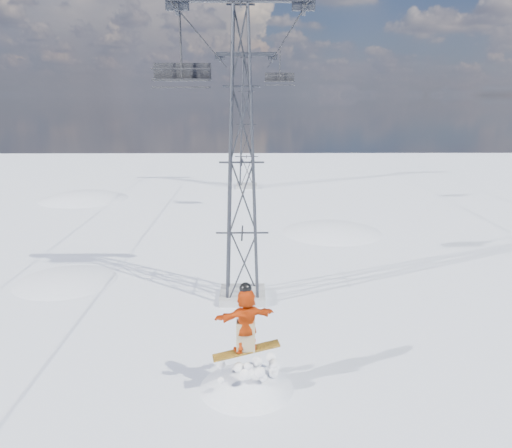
# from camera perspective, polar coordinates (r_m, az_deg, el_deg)

# --- Properties ---
(ground) EXTENTS (120.00, 120.00, 0.00)m
(ground) POSITION_cam_1_polar(r_m,az_deg,el_deg) (13.37, -5.79, -22.02)
(ground) COLOR white
(ground) RESTS_ON ground
(snow_terrain) EXTENTS (39.00, 37.00, 22.00)m
(snow_terrain) POSITION_cam_1_polar(r_m,az_deg,el_deg) (36.91, -10.07, -14.10)
(snow_terrain) COLOR white
(snow_terrain) RESTS_ON ground
(lift_tower_near) EXTENTS (5.20, 1.80, 11.43)m
(lift_tower_near) POSITION_cam_1_polar(r_m,az_deg,el_deg) (18.86, -1.65, 6.96)
(lift_tower_near) COLOR #999999
(lift_tower_near) RESTS_ON ground
(lift_tower_far) EXTENTS (5.20, 1.80, 11.43)m
(lift_tower_far) POSITION_cam_1_polar(r_m,az_deg,el_deg) (43.77, -1.10, 11.26)
(lift_tower_far) COLOR #999999
(lift_tower_far) RESTS_ON ground
(haul_cables) EXTENTS (4.46, 51.00, 0.06)m
(haul_cables) POSITION_cam_1_polar(r_m,az_deg,el_deg) (30.34, -1.35, 20.00)
(haul_cables) COLOR black
(haul_cables) RESTS_ON ground
(snowboarder_jump) EXTENTS (4.40, 4.40, 7.19)m
(snowboarder_jump) POSITION_cam_1_polar(r_m,az_deg,el_deg) (15.63, -1.05, -23.20)
(snowboarder_jump) COLOR white
(snowboarder_jump) RESTS_ON ground
(lift_chair_near) EXTENTS (2.15, 0.62, 2.66)m
(lift_chair_near) POSITION_cam_1_polar(r_m,az_deg,el_deg) (19.47, -8.47, 16.64)
(lift_chair_near) COLOR black
(lift_chair_near) RESTS_ON ground
(lift_chair_mid) EXTENTS (1.86, 0.54, 2.31)m
(lift_chair_mid) POSITION_cam_1_polar(r_m,az_deg,el_deg) (32.88, 2.73, 16.33)
(lift_chair_mid) COLOR black
(lift_chair_mid) RESTS_ON ground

